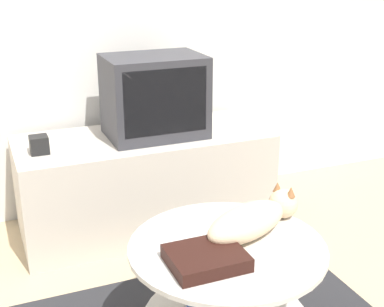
# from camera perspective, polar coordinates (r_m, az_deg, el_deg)

# --- Properties ---
(tv_stand) EXTENTS (1.36, 0.58, 0.54)m
(tv_stand) POSITION_cam_1_polar(r_m,az_deg,el_deg) (2.99, -5.04, -2.98)
(tv_stand) COLOR beige
(tv_stand) RESTS_ON ground_plane
(tv) EXTENTS (0.51, 0.37, 0.43)m
(tv) POSITION_cam_1_polar(r_m,az_deg,el_deg) (2.84, -4.02, 6.11)
(tv) COLOR #333338
(tv) RESTS_ON tv_stand
(speaker) EXTENTS (0.09, 0.09, 0.09)m
(speaker) POSITION_cam_1_polar(r_m,az_deg,el_deg) (2.71, -15.99, 0.91)
(speaker) COLOR black
(speaker) RESTS_ON tv_stand
(coffee_table) EXTENTS (0.71, 0.71, 0.46)m
(coffee_table) POSITION_cam_1_polar(r_m,az_deg,el_deg) (2.01, 3.74, -13.64)
(coffee_table) COLOR #B2B2B7
(coffee_table) RESTS_ON rug
(dvd_box) EXTENTS (0.25, 0.21, 0.05)m
(dvd_box) POSITION_cam_1_polar(r_m,az_deg,el_deg) (1.81, 1.52, -11.08)
(dvd_box) COLOR black
(dvd_box) RESTS_ON coffee_table
(cat) EXTENTS (0.56, 0.30, 0.14)m
(cat) POSITION_cam_1_polar(r_m,az_deg,el_deg) (1.99, 6.49, -6.96)
(cat) COLOR beige
(cat) RESTS_ON coffee_table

